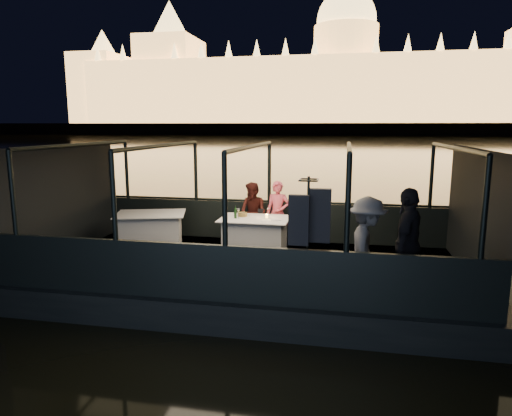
% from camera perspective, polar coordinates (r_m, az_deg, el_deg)
% --- Properties ---
extents(river_water, '(500.00, 500.00, 0.00)m').
position_cam_1_polar(river_water, '(88.55, 10.14, 8.04)').
color(river_water, black).
rests_on(river_water, ground).
extents(boat_hull, '(8.60, 4.40, 1.00)m').
position_cam_1_polar(boat_hull, '(9.22, -0.49, -9.96)').
color(boat_hull, black).
rests_on(boat_hull, river_water).
extents(boat_deck, '(8.00, 4.00, 0.04)m').
position_cam_1_polar(boat_deck, '(9.07, -0.49, -7.11)').
color(boat_deck, black).
rests_on(boat_deck, boat_hull).
extents(gunwale_port, '(8.00, 0.08, 0.90)m').
position_cam_1_polar(gunwale_port, '(10.85, 1.64, -1.64)').
color(gunwale_port, black).
rests_on(gunwale_port, boat_deck).
extents(gunwale_starboard, '(8.00, 0.08, 0.90)m').
position_cam_1_polar(gunwale_starboard, '(7.07, -3.81, -8.21)').
color(gunwale_starboard, black).
rests_on(gunwale_starboard, boat_deck).
extents(cabin_glass_port, '(8.00, 0.02, 1.40)m').
position_cam_1_polar(cabin_glass_port, '(10.68, 1.67, 4.41)').
color(cabin_glass_port, '#99B2B2').
rests_on(cabin_glass_port, gunwale_port).
extents(cabin_glass_starboard, '(8.00, 0.02, 1.40)m').
position_cam_1_polar(cabin_glass_starboard, '(6.80, -3.93, 1.03)').
color(cabin_glass_starboard, '#99B2B2').
rests_on(cabin_glass_starboard, gunwale_starboard).
extents(cabin_roof_glass, '(8.00, 4.00, 0.02)m').
position_cam_1_polar(cabin_roof_glass, '(8.66, -0.52, 7.70)').
color(cabin_roof_glass, '#99B2B2').
rests_on(cabin_roof_glass, boat_deck).
extents(end_wall_fore, '(0.02, 4.00, 2.30)m').
position_cam_1_polar(end_wall_fore, '(10.36, -22.73, 0.92)').
color(end_wall_fore, black).
rests_on(end_wall_fore, boat_deck).
extents(end_wall_aft, '(0.02, 4.00, 2.30)m').
position_cam_1_polar(end_wall_aft, '(8.90, 25.61, -0.71)').
color(end_wall_aft, black).
rests_on(end_wall_aft, boat_deck).
extents(canopy_ribs, '(8.00, 4.00, 2.30)m').
position_cam_1_polar(canopy_ribs, '(8.79, -0.51, 0.19)').
color(canopy_ribs, black).
rests_on(canopy_ribs, boat_deck).
extents(embankment, '(400.00, 140.00, 6.00)m').
position_cam_1_polar(embankment, '(218.49, 10.88, 9.51)').
color(embankment, '#423D33').
rests_on(embankment, ground).
extents(parliament_building, '(220.00, 32.00, 60.00)m').
position_cam_1_polar(parliament_building, '(185.29, 11.09, 18.09)').
color(parliament_building, '#F2D18C').
rests_on(parliament_building, embankment).
extents(dining_table_central, '(1.46, 1.07, 0.77)m').
position_cam_1_polar(dining_table_central, '(9.69, -0.12, -3.48)').
color(dining_table_central, white).
rests_on(dining_table_central, boat_deck).
extents(dining_table_aft, '(1.73, 1.46, 0.79)m').
position_cam_1_polar(dining_table_aft, '(10.39, -12.97, -2.81)').
color(dining_table_aft, white).
rests_on(dining_table_aft, boat_deck).
extents(chair_port_left, '(0.50, 0.50, 0.81)m').
position_cam_1_polar(chair_port_left, '(10.36, -0.02, -2.21)').
color(chair_port_left, black).
rests_on(chair_port_left, boat_deck).
extents(chair_port_right, '(0.49, 0.49, 0.80)m').
position_cam_1_polar(chair_port_right, '(10.31, 2.18, -2.28)').
color(chair_port_right, black).
rests_on(chair_port_right, boat_deck).
extents(coat_stand, '(0.65, 0.57, 1.95)m').
position_cam_1_polar(coat_stand, '(6.98, 6.44, -4.65)').
color(coat_stand, black).
rests_on(coat_stand, boat_deck).
extents(person_woman_coral, '(0.54, 0.37, 1.47)m').
position_cam_1_polar(person_woman_coral, '(10.30, 2.74, -0.60)').
color(person_woman_coral, '#DF5161').
rests_on(person_woman_coral, boat_deck).
extents(person_man_maroon, '(0.84, 0.76, 1.42)m').
position_cam_1_polar(person_man_maroon, '(10.43, -0.36, -0.44)').
color(person_man_maroon, '#3B1410').
rests_on(person_man_maroon, boat_deck).
extents(passenger_stripe, '(0.60, 1.06, 1.63)m').
position_cam_1_polar(passenger_stripe, '(7.26, 13.67, -4.70)').
color(passenger_stripe, silver).
rests_on(passenger_stripe, boat_deck).
extents(passenger_dark, '(0.78, 1.13, 1.77)m').
position_cam_1_polar(passenger_dark, '(7.48, 18.41, -4.51)').
color(passenger_dark, black).
rests_on(passenger_dark, boat_deck).
extents(wine_bottle, '(0.08, 0.08, 0.27)m').
position_cam_1_polar(wine_bottle, '(9.59, -2.59, -0.40)').
color(wine_bottle, '#133412').
rests_on(wine_bottle, dining_table_central).
extents(bread_basket, '(0.24, 0.24, 0.08)m').
position_cam_1_polar(bread_basket, '(9.81, -1.70, -0.81)').
color(bread_basket, olive).
rests_on(bread_basket, dining_table_central).
extents(amber_candle, '(0.06, 0.06, 0.08)m').
position_cam_1_polar(amber_candle, '(9.64, 1.36, -1.00)').
color(amber_candle, gold).
rests_on(amber_candle, dining_table_central).
extents(plate_near, '(0.27, 0.27, 0.01)m').
position_cam_1_polar(plate_near, '(9.43, 2.47, -1.47)').
color(plate_near, white).
rests_on(plate_near, dining_table_central).
extents(plate_far, '(0.32, 0.32, 0.02)m').
position_cam_1_polar(plate_far, '(9.91, -1.25, -0.88)').
color(plate_far, white).
rests_on(plate_far, dining_table_central).
extents(wine_glass_white, '(0.07, 0.07, 0.21)m').
position_cam_1_polar(wine_glass_white, '(9.59, -2.21, -0.73)').
color(wine_glass_white, silver).
rests_on(wine_glass_white, dining_table_central).
extents(wine_glass_red, '(0.07, 0.07, 0.17)m').
position_cam_1_polar(wine_glass_red, '(9.79, 1.52, -0.50)').
color(wine_glass_red, silver).
rests_on(wine_glass_red, dining_table_central).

